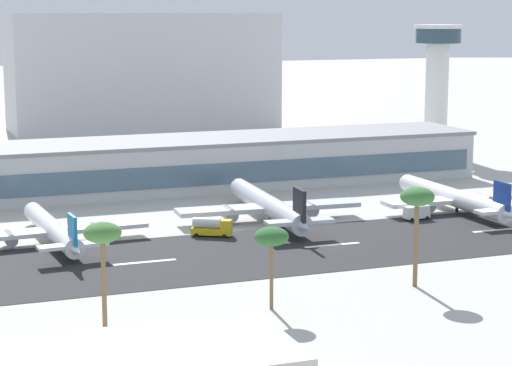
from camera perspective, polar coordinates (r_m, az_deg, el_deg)
ground_plane at (r=196.52m, az=4.63°, el=-3.69°), size 1400.00×1400.00×0.00m
runway_strip at (r=196.86m, az=4.58°, el=-3.65°), size 800.00×37.69×0.08m
runway_centreline_dash_3 at (r=184.18m, az=-6.55°, el=-4.63°), size 12.00×1.20×0.01m
runway_centreline_dash_4 at (r=196.73m, az=4.50°, el=-3.65°), size 12.00×1.20×0.01m
runway_centreline_dash_5 at (r=215.79m, az=13.97°, el=-2.69°), size 12.00×1.20×0.01m
terminal_building at (r=261.45m, az=-2.98°, el=1.23°), size 151.97×27.31×13.20m
control_tower at (r=322.92m, az=10.59°, el=6.29°), size 15.72×15.72×42.38m
distant_hotel_block at (r=390.42m, az=-6.68°, el=6.52°), size 103.73×39.41×46.26m
airliner_blue_tail_gate_0 at (r=200.36m, az=-11.79°, el=-2.74°), size 39.09×44.23×9.23m
airliner_black_tail_gate_1 at (r=217.17m, az=0.84°, el=-1.40°), size 42.43×52.14×10.88m
airliner_navy_tail_gate_2 at (r=232.76m, az=11.70°, el=-0.90°), size 36.07×48.17×10.05m
service_fuel_truck_0 at (r=203.57m, az=-2.61°, el=-2.60°), size 8.64×6.57×3.95m
service_box_truck_1 at (r=222.52m, az=9.41°, el=-1.70°), size 6.22×3.20×3.25m
palm_tree_0 at (r=166.30m, az=9.45°, el=-1.00°), size 5.84×5.84×17.31m
palm_tree_1 at (r=152.00m, az=0.92°, el=-3.25°), size 5.41×5.41×13.33m
palm_tree_2 at (r=144.60m, az=-9.00°, el=-3.10°), size 5.63×5.63×16.03m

